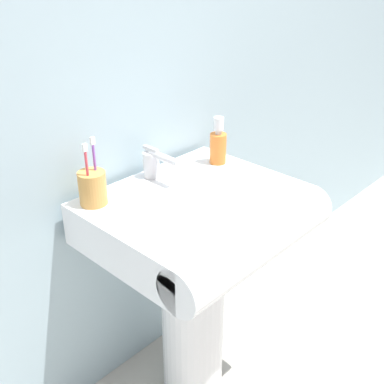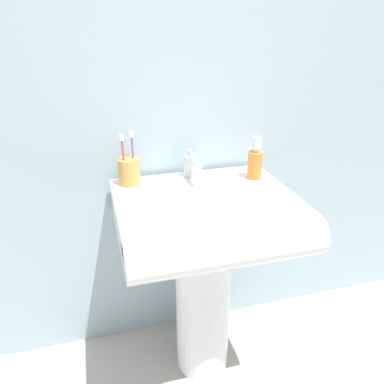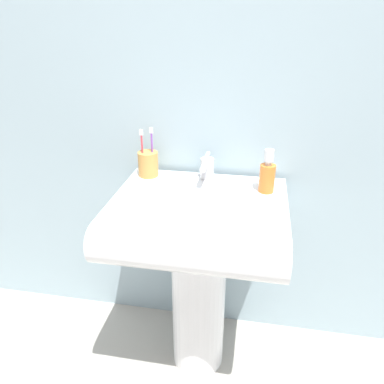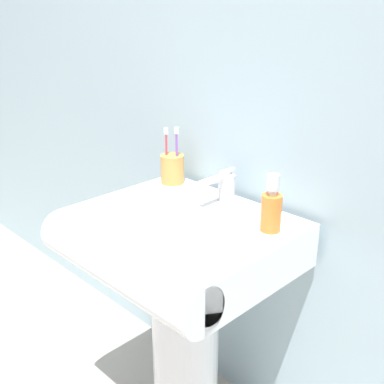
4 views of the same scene
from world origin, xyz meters
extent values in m
plane|color=#ADA89E|center=(0.00, 0.00, 0.00)|extent=(6.00, 6.00, 0.00)
cube|color=#9EB7C1|center=(0.00, 0.26, 1.20)|extent=(5.00, 0.05, 2.40)
cylinder|color=white|center=(0.00, 0.00, 0.31)|extent=(0.20, 0.20, 0.61)
cube|color=white|center=(0.00, 0.00, 0.67)|extent=(0.57, 0.44, 0.12)
cylinder|color=white|center=(0.00, -0.22, 0.67)|extent=(0.57, 0.12, 0.12)
cylinder|color=silver|center=(0.00, 0.17, 0.77)|extent=(0.05, 0.05, 0.08)
cylinder|color=silver|center=(0.00, 0.11, 0.81)|extent=(0.02, 0.11, 0.02)
cube|color=silver|center=(0.00, 0.17, 0.82)|extent=(0.01, 0.06, 0.01)
cylinder|color=#D19347|center=(-0.22, 0.16, 0.78)|extent=(0.07, 0.07, 0.09)
cylinder|color=#D83F4C|center=(-0.24, 0.15, 0.82)|extent=(0.01, 0.01, 0.15)
cube|color=white|center=(-0.24, 0.15, 0.90)|extent=(0.01, 0.01, 0.02)
cylinder|color=purple|center=(-0.20, 0.16, 0.82)|extent=(0.01, 0.01, 0.15)
cube|color=white|center=(-0.20, 0.16, 0.91)|extent=(0.01, 0.01, 0.02)
cylinder|color=orange|center=(0.21, 0.09, 0.78)|extent=(0.05, 0.05, 0.10)
cylinder|color=silver|center=(0.21, 0.09, 0.84)|extent=(0.02, 0.02, 0.01)
cylinder|color=silver|center=(0.21, 0.09, 0.86)|extent=(0.03, 0.03, 0.04)
camera|label=1|loc=(-0.86, -0.81, 1.36)|focal=45.00mm
camera|label=2|loc=(-0.33, -1.04, 1.24)|focal=35.00mm
camera|label=3|loc=(0.17, -1.09, 1.29)|focal=35.00mm
camera|label=4|loc=(0.86, -0.82, 1.27)|focal=45.00mm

